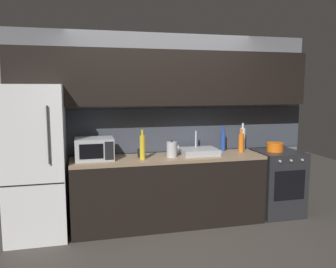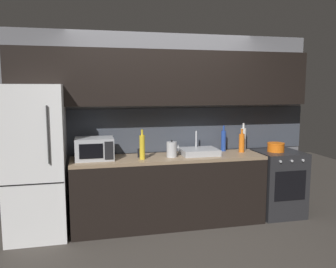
{
  "view_description": "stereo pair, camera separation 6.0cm",
  "coord_description": "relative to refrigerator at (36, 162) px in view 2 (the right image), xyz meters",
  "views": [
    {
      "loc": [
        -1.05,
        -3.33,
        1.77
      ],
      "look_at": [
        -0.01,
        0.9,
        1.19
      ],
      "focal_mm": 36.9,
      "sensor_mm": 36.0,
      "label": 1
    },
    {
      "loc": [
        -0.99,
        -3.34,
        1.77
      ],
      "look_at": [
        -0.01,
        0.9,
        1.19
      ],
      "focal_mm": 36.9,
      "sensor_mm": 36.0,
      "label": 2
    }
  ],
  "objects": [
    {
      "name": "back_wall",
      "position": [
        1.61,
        0.3,
        0.64
      ],
      "size": [
        4.21,
        0.44,
        2.5
      ],
      "color": "slate",
      "rests_on": "ground"
    },
    {
      "name": "wine_bottle_blue",
      "position": [
        2.44,
        0.21,
        0.14
      ],
      "size": [
        0.07,
        0.07,
        0.36
      ],
      "color": "#234299",
      "rests_on": "counter_run"
    },
    {
      "name": "cooking_pot",
      "position": [
        3.13,
        0.0,
        0.05
      ],
      "size": [
        0.23,
        0.23,
        0.12
      ],
      "color": "orange",
      "rests_on": "oven_range"
    },
    {
      "name": "microwave",
      "position": [
        0.68,
        0.02,
        0.13
      ],
      "size": [
        0.46,
        0.35,
        0.27
      ],
      "color": "#A8AAAF",
      "rests_on": "counter_run"
    },
    {
      "name": "kettle",
      "position": [
        1.64,
        -0.05,
        0.09
      ],
      "size": [
        0.17,
        0.13,
        0.22
      ],
      "color": "#B7BABF",
      "rests_on": "counter_run"
    },
    {
      "name": "oven_range",
      "position": [
        3.19,
        -0.0,
        -0.46
      ],
      "size": [
        0.6,
        0.62,
        0.9
      ],
      "color": "#232326",
      "rests_on": "ground"
    },
    {
      "name": "sink_basin",
      "position": [
        2.03,
        0.03,
        0.03
      ],
      "size": [
        0.48,
        0.38,
        0.3
      ],
      "color": "#ADAFB5",
      "rests_on": "counter_run"
    },
    {
      "name": "mug_dark",
      "position": [
        1.25,
        0.03,
        0.05
      ],
      "size": [
        0.07,
        0.07,
        0.11
      ],
      "primitive_type": "cylinder",
      "color": "black",
      "rests_on": "counter_run"
    },
    {
      "name": "ground_plane",
      "position": [
        1.61,
        -0.9,
        -0.91
      ],
      "size": [
        10.0,
        10.0,
        0.0
      ],
      "primitive_type": "plane",
      "color": "#3D3833"
    },
    {
      "name": "wine_bottle_orange",
      "position": [
        2.65,
        0.07,
        0.13
      ],
      "size": [
        0.08,
        0.08,
        0.32
      ],
      "color": "orange",
      "rests_on": "counter_run"
    },
    {
      "name": "counter_run",
      "position": [
        1.61,
        0.0,
        -0.46
      ],
      "size": [
        2.47,
        0.6,
        0.9
      ],
      "color": "black",
      "rests_on": "ground"
    },
    {
      "name": "refrigerator",
      "position": [
        0.0,
        0.0,
        0.0
      ],
      "size": [
        0.68,
        0.69,
        1.81
      ],
      "color": "white",
      "rests_on": "ground"
    },
    {
      "name": "wine_bottle_white",
      "position": [
        2.73,
        0.2,
        0.16
      ],
      "size": [
        0.08,
        0.08,
        0.39
      ],
      "color": "silver",
      "rests_on": "counter_run"
    },
    {
      "name": "wine_bottle_yellow",
      "position": [
        1.25,
        -0.1,
        0.15
      ],
      "size": [
        0.07,
        0.07,
        0.37
      ],
      "color": "gold",
      "rests_on": "counter_run"
    }
  ]
}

